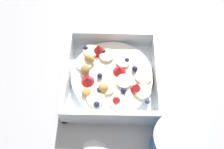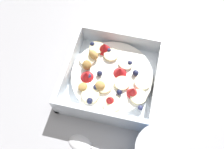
# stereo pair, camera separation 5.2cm
# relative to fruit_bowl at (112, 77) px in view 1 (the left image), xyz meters

# --- Properties ---
(ground_plane) EXTENTS (2.40, 2.40, 0.00)m
(ground_plane) POSITION_rel_fruit_bowl_xyz_m (0.02, 0.02, -0.02)
(ground_plane) COLOR #9E9EA3
(fruit_bowl) EXTENTS (0.20, 0.20, 0.06)m
(fruit_bowl) POSITION_rel_fruit_bowl_xyz_m (0.00, 0.00, 0.00)
(fruit_bowl) COLOR white
(fruit_bowl) RESTS_ON ground
(yogurt_cup) EXTENTS (0.09, 0.09, 0.08)m
(yogurt_cup) POSITION_rel_fruit_bowl_xyz_m (0.14, 0.12, 0.02)
(yogurt_cup) COLOR #3370B7
(yogurt_cup) RESTS_ON ground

